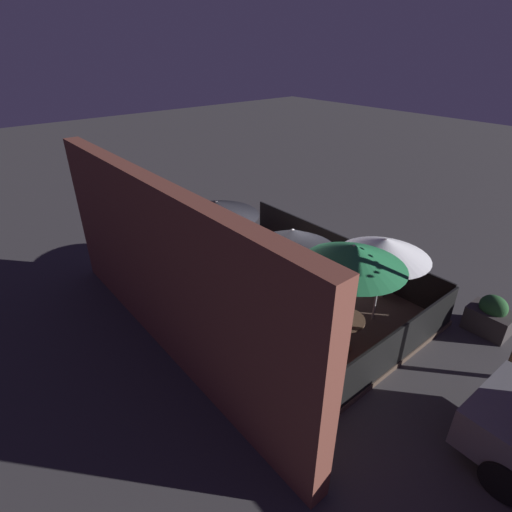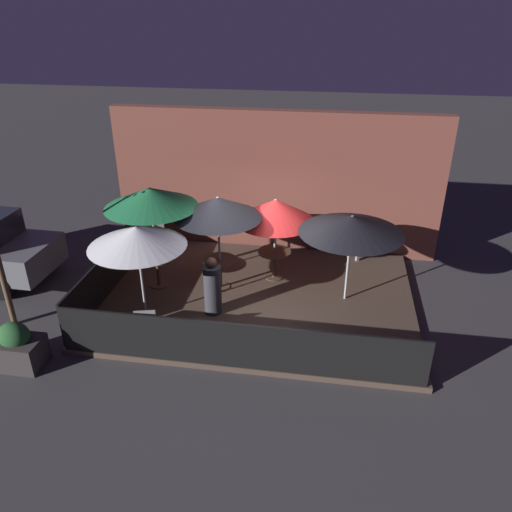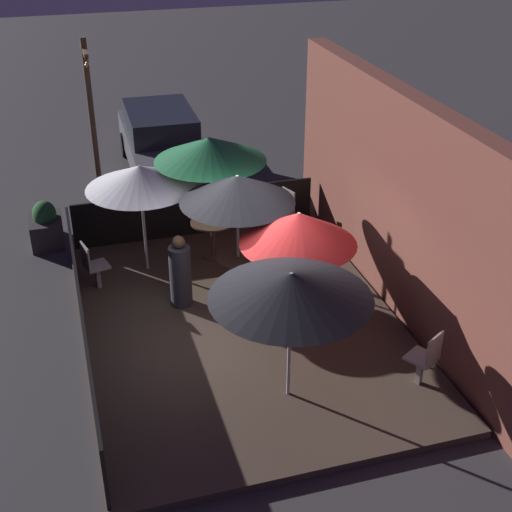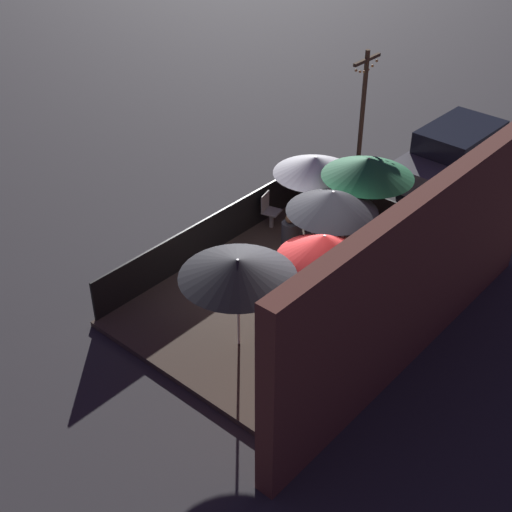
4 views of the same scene
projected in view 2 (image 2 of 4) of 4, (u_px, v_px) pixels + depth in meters
ground_plane at (258, 300)px, 11.47m from camera, size 60.00×60.00×0.00m
patio_deck at (258, 297)px, 11.44m from camera, size 6.95×5.15×0.12m
building_wall at (275, 183)px, 13.08m from camera, size 8.55×0.36×3.75m
fence_front at (237, 346)px, 8.97m from camera, size 6.75×0.05×0.95m
fence_side_left at (114, 266)px, 11.68m from camera, size 0.05×4.95×0.95m
patio_umbrella_0 at (151, 198)px, 10.85m from camera, size 2.07×2.07×2.42m
patio_umbrella_1 at (218, 207)px, 10.83m from camera, size 1.95×1.95×2.25m
patio_umbrella_2 at (275, 210)px, 11.36m from camera, size 1.87×1.87×2.02m
patio_umbrella_3 at (137, 237)px, 9.82m from camera, size 1.97×1.97×2.08m
patio_umbrella_4 at (352, 224)px, 10.47m from camera, size 2.24×2.24×2.02m
dining_table_0 at (157, 263)px, 11.58m from camera, size 0.84×0.84×0.74m
dining_table_1 at (220, 265)px, 11.48m from camera, size 0.78×0.78×0.74m
dining_table_2 at (274, 257)px, 11.90m from camera, size 0.79×0.79×0.72m
patio_chair_0 at (361, 243)px, 12.74m from camera, size 0.55×0.55×0.92m
patio_chair_1 at (157, 235)px, 13.13m from camera, size 0.51×0.51×0.93m
patio_chair_2 at (147, 326)px, 9.50m from camera, size 0.49×0.49×0.90m
patron_0 at (213, 288)px, 10.54m from camera, size 0.49×0.49×1.32m
planter_box at (17, 347)px, 9.24m from camera, size 0.91×0.64×0.93m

